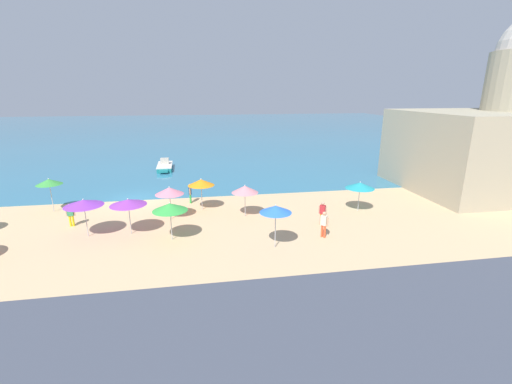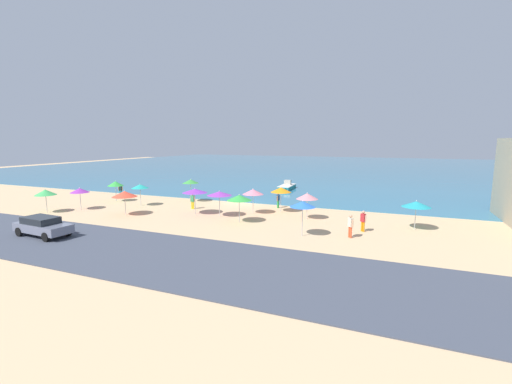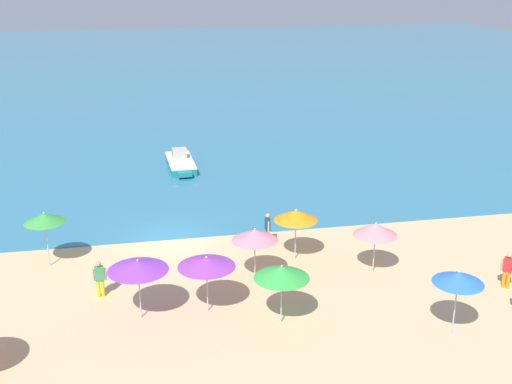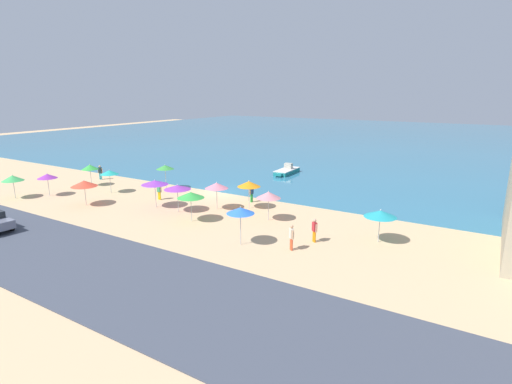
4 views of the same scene
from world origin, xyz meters
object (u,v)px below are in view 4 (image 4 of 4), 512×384
Objects in this scene: beach_umbrella_4 at (84,183)px; beach_umbrella_8 at (191,195)px; beach_umbrella_0 at (13,178)px; beach_umbrella_13 at (90,167)px; beach_umbrella_9 at (380,214)px; bather_4 at (314,229)px; beach_umbrella_6 at (240,210)px; beach_umbrella_10 at (47,176)px; beach_umbrella_11 at (155,183)px; skiff_nearshore at (287,171)px; beach_umbrella_5 at (249,184)px; bather_3 at (252,193)px; beach_umbrella_1 at (269,195)px; bather_2 at (291,236)px; beach_umbrella_2 at (165,167)px; bather_0 at (100,172)px; bather_1 at (159,190)px; beach_umbrella_7 at (217,186)px; beach_umbrella_3 at (177,187)px; beach_umbrella_12 at (109,172)px.

beach_umbrella_8 is at bearing 7.27° from beach_umbrella_4.
beach_umbrella_0 is 7.29m from beach_umbrella_13.
beach_umbrella_9 is 4.42m from bather_4.
beach_umbrella_6 is 1.18× the size of beach_umbrella_10.
beach_umbrella_6 reaches higher than beach_umbrella_11.
beach_umbrella_9 is 0.48× the size of skiff_nearshore.
beach_umbrella_4 is 14.48m from beach_umbrella_5.
beach_umbrella_11 reaches higher than beach_umbrella_13.
bather_3 is (6.19, 5.76, -1.31)m from beach_umbrella_11.
beach_umbrella_1 is 8.59m from beach_umbrella_9.
beach_umbrella_10 is (-18.79, -6.41, -0.23)m from beach_umbrella_5.
beach_umbrella_4 is at bearing -179.36° from bather_2.
beach_umbrella_2 is 11.04m from beach_umbrella_10.
beach_umbrella_11 is (-5.19, 1.38, 0.10)m from beach_umbrella_8.
bather_0 is at bearing 161.43° from beach_umbrella_6.
beach_umbrella_8 is (9.11, -6.71, -0.21)m from beach_umbrella_2.
beach_umbrella_11 is 14.66m from bather_2.
beach_umbrella_11 is at bearing 12.08° from beach_umbrella_10.
bather_1 is at bearing 48.69° from beach_umbrella_4.
bather_1 is at bearing -1.91° from beach_umbrella_13.
beach_umbrella_7 is (-5.24, 0.33, 0.04)m from beach_umbrella_1.
beach_umbrella_1 reaches higher than bather_0.
beach_umbrella_7 reaches higher than bather_2.
beach_umbrella_4 is (7.76, 1.99, 0.02)m from beach_umbrella_0.
beach_umbrella_4 reaches higher than bather_2.
beach_umbrella_9 reaches higher than bather_3.
bather_4 is (20.80, 2.28, -1.06)m from beach_umbrella_4.
beach_umbrella_5 is 1.03× the size of beach_umbrella_8.
bather_3 is at bearing 10.75° from beach_umbrella_13.
beach_umbrella_7 is (2.32, 2.28, -0.03)m from beach_umbrella_3.
beach_umbrella_2 is at bearing -117.44° from skiff_nearshore.
beach_umbrella_12 reaches higher than skiff_nearshore.
bather_4 is at bearing 36.90° from beach_umbrella_6.
beach_umbrella_4 is 20.95m from bather_4.
beach_umbrella_11 is at bearing -99.29° from skiff_nearshore.
bather_0 is 21.78m from skiff_nearshore.
beach_umbrella_12 is (-18.70, 4.82, -0.27)m from beach_umbrella_6.
beach_umbrella_10 is 11.14m from bather_1.
beach_umbrella_12 reaches higher than bather_1.
beach_umbrella_5 reaches higher than beach_umbrella_1.
bather_2 is (21.95, -3.93, -1.13)m from beach_umbrella_12.
bather_4 is (15.05, -0.50, -1.30)m from beach_umbrella_11.
beach_umbrella_6 is 1.09× the size of beach_umbrella_7.
beach_umbrella_10 is 25.98m from skiff_nearshore.
beach_umbrella_7 reaches higher than beach_umbrella_4.
beach_umbrella_3 reaches higher than beach_umbrella_12.
beach_umbrella_0 is 14.33m from beach_umbrella_11.
bather_3 is at bearing 2.50° from bather_0.
bather_0 is 0.34× the size of skiff_nearshore.
beach_umbrella_13 is (-0.15, 4.83, 0.10)m from beach_umbrella_10.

